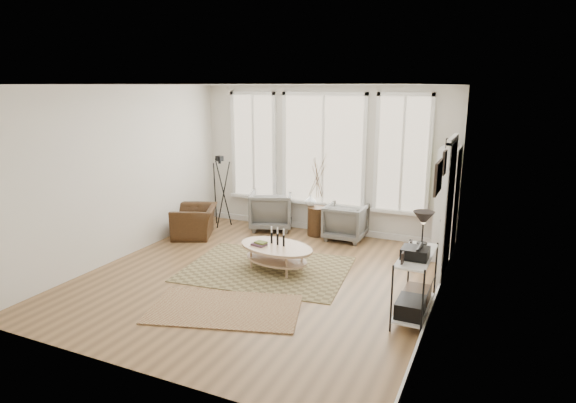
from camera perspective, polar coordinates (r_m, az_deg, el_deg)
The scene contains 17 objects.
room at distance 7.12m, azimuth -3.23°, elevation 1.70°, with size 5.50×5.54×2.90m.
bay_window at distance 9.52m, azimuth 4.19°, elevation 5.82°, with size 4.14×0.12×2.24m.
door at distance 7.53m, azimuth 18.46°, elevation -0.69°, with size 0.09×1.06×2.22m.
bookcase at distance 8.62m, azimuth 18.30°, elevation -0.06°, with size 0.31×0.85×2.06m.
low_shelf at distance 6.37m, azimuth 14.86°, elevation -8.81°, with size 0.38×1.08×1.30m.
wall_art at distance 6.00m, azimuth 17.56°, elevation 3.23°, with size 0.04×0.88×0.44m.
rug_main at distance 7.85m, azimuth -2.55°, elevation -7.98°, with size 2.56×1.92×0.01m, color brown.
rug_runner at distance 6.58m, azimuth -7.53°, elevation -12.47°, with size 1.97×1.09×0.01m, color brown.
coffee_table at distance 7.71m, azimuth -1.46°, elevation -5.89°, with size 1.43×1.07×0.59m.
armchair_left at distance 9.90m, azimuth -2.00°, elevation -1.02°, with size 0.84×0.86×0.78m, color slate.
armchair_right at distance 9.29m, azimuth 6.85°, elevation -2.41°, with size 0.73×0.76×0.69m, color slate.
side_table at distance 9.38m, azimuth 3.52°, elevation 0.51°, with size 0.38×0.38×1.60m.
vase at distance 9.50m, azimuth 2.69°, elevation 0.13°, with size 0.21×0.21×0.22m, color silver.
accent_chair at distance 9.60m, azimuth -10.99°, elevation -2.32°, with size 0.80×0.92×0.59m, color #3C2513.
tripod_camera at distance 10.14m, azimuth -7.98°, elevation 0.89°, with size 0.52×0.52×1.48m.
book_stack_near at distance 8.46m, azimuth 14.89°, elevation -6.17°, with size 0.23×0.30×0.19m, color maroon.
book_stack_far at distance 8.32m, azimuth 14.70°, elevation -6.65°, with size 0.18×0.23×0.15m, color maroon.
Camera 1 is at (3.26, -6.14, 2.89)m, focal length 30.00 mm.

